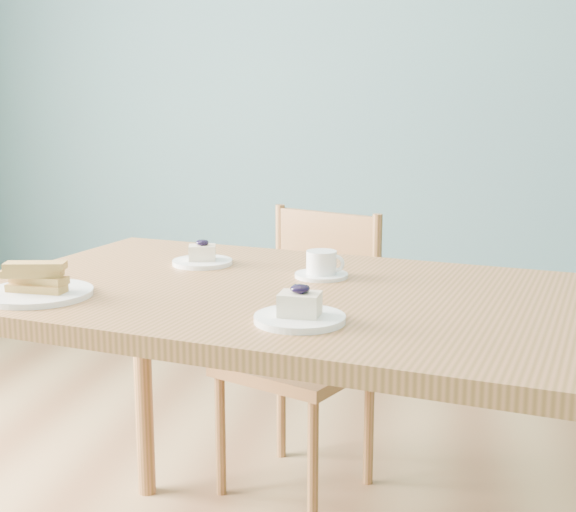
{
  "coord_description": "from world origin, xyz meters",
  "views": [
    {
      "loc": [
        0.06,
        -1.64,
        1.17
      ],
      "look_at": [
        -0.27,
        0.03,
        0.83
      ],
      "focal_mm": 50.0,
      "sensor_mm": 36.0,
      "label": 1
    }
  ],
  "objects_px": {
    "cheesecake_plate_far": "(202,258)",
    "biscotti_plate": "(37,286)",
    "dining_table": "(309,326)",
    "dining_chair": "(303,350)",
    "coffee_cup": "(322,266)",
    "cheesecake_plate_near": "(300,312)"
  },
  "relations": [
    {
      "from": "cheesecake_plate_far",
      "to": "biscotti_plate",
      "type": "height_order",
      "value": "biscotti_plate"
    },
    {
      "from": "cheesecake_plate_far",
      "to": "dining_table",
      "type": "bearing_deg",
      "value": -36.11
    },
    {
      "from": "dining_table",
      "to": "dining_chair",
      "type": "xyz_separation_m",
      "value": [
        -0.12,
        0.62,
        -0.26
      ]
    },
    {
      "from": "dining_chair",
      "to": "biscotti_plate",
      "type": "height_order",
      "value": "biscotti_plate"
    },
    {
      "from": "dining_table",
      "to": "dining_chair",
      "type": "relative_size",
      "value": 1.87
    },
    {
      "from": "dining_chair",
      "to": "cheesecake_plate_far",
      "type": "bearing_deg",
      "value": -90.55
    },
    {
      "from": "dining_chair",
      "to": "coffee_cup",
      "type": "xyz_separation_m",
      "value": [
        0.13,
        -0.48,
        0.36
      ]
    },
    {
      "from": "dining_table",
      "to": "biscotti_plate",
      "type": "xyz_separation_m",
      "value": [
        -0.54,
        -0.15,
        0.1
      ]
    },
    {
      "from": "cheesecake_plate_near",
      "to": "cheesecake_plate_far",
      "type": "bearing_deg",
      "value": 125.58
    },
    {
      "from": "dining_table",
      "to": "cheesecake_plate_near",
      "type": "bearing_deg",
      "value": -72.86
    },
    {
      "from": "dining_table",
      "to": "biscotti_plate",
      "type": "relative_size",
      "value": 6.94
    },
    {
      "from": "cheesecake_plate_far",
      "to": "biscotti_plate",
      "type": "bearing_deg",
      "value": -123.29
    },
    {
      "from": "cheesecake_plate_near",
      "to": "dining_chair",
      "type": "bearing_deg",
      "value": 99.41
    },
    {
      "from": "biscotti_plate",
      "to": "dining_chair",
      "type": "bearing_deg",
      "value": 61.02
    },
    {
      "from": "dining_table",
      "to": "cheesecake_plate_near",
      "type": "distance_m",
      "value": 0.25
    },
    {
      "from": "dining_chair",
      "to": "biscotti_plate",
      "type": "xyz_separation_m",
      "value": [
        -0.42,
        -0.76,
        0.36
      ]
    },
    {
      "from": "dining_chair",
      "to": "cheesecake_plate_near",
      "type": "bearing_deg",
      "value": -56.5
    },
    {
      "from": "biscotti_plate",
      "to": "coffee_cup",
      "type": "bearing_deg",
      "value": 27.47
    },
    {
      "from": "dining_table",
      "to": "dining_chair",
      "type": "height_order",
      "value": "dining_chair"
    },
    {
      "from": "cheesecake_plate_far",
      "to": "biscotti_plate",
      "type": "distance_m",
      "value": 0.44
    },
    {
      "from": "cheesecake_plate_far",
      "to": "cheesecake_plate_near",
      "type": "bearing_deg",
      "value": -54.42
    },
    {
      "from": "dining_table",
      "to": "dining_chair",
      "type": "bearing_deg",
      "value": 112.65
    }
  ]
}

